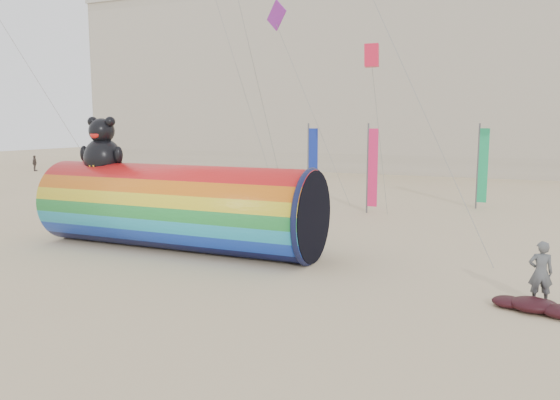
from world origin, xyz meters
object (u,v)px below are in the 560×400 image
at_px(hotel_building, 334,79).
at_px(fabric_bundle, 540,306).
at_px(kite_handler, 541,273).
at_px(windsock_assembly, 177,205).

bearing_deg(hotel_building, fabric_bundle, -65.42).
xyz_separation_m(kite_handler, fabric_bundle, (-0.00, -0.79, -0.76)).
relative_size(hotel_building, fabric_bundle, 23.06).
bearing_deg(windsock_assembly, hotel_building, 99.83).
bearing_deg(hotel_building, kite_handler, -65.05).
xyz_separation_m(hotel_building, fabric_bundle, (21.24, -46.43, -10.14)).
relative_size(kite_handler, fabric_bundle, 0.71).
bearing_deg(kite_handler, fabric_bundle, 79.38).
height_order(kite_handler, fabric_bundle, kite_handler).
relative_size(windsock_assembly, kite_handler, 6.49).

